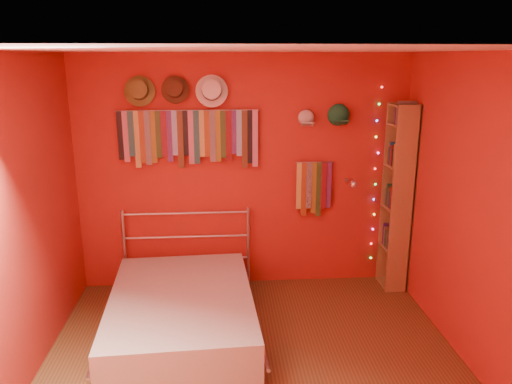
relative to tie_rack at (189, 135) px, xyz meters
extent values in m
plane|color=brown|center=(0.56, -1.68, -1.68)|extent=(3.50, 3.50, 0.00)
cube|color=#AB1D1B|center=(0.56, 0.07, -0.43)|extent=(3.50, 0.02, 2.50)
cube|color=#AB1D1B|center=(2.31, -1.68, -0.43)|extent=(0.02, 3.50, 2.50)
cube|color=#AB1D1B|center=(-1.19, -1.68, -0.43)|extent=(0.02, 3.50, 2.50)
cube|color=white|center=(0.56, -1.68, 0.82)|extent=(3.50, 3.50, 0.02)
cylinder|color=#B2B2B7|center=(0.00, 0.02, 0.25)|extent=(1.45, 0.01, 0.01)
cube|color=black|center=(-0.69, 0.01, 0.00)|extent=(0.06, 0.01, 0.49)
cube|color=#BA5D7A|center=(-0.63, 0.00, -0.01)|extent=(0.06, 0.01, 0.52)
cube|color=#1B5B5F|center=(-0.58, -0.01, 0.02)|extent=(0.06, 0.01, 0.46)
cube|color=tan|center=(-0.53, 0.01, -0.04)|extent=(0.06, 0.01, 0.58)
cube|color=maroon|center=(-0.47, 0.00, -0.02)|extent=(0.06, 0.01, 0.53)
cube|color=navy|center=(-0.42, -0.01, -0.03)|extent=(0.06, 0.01, 0.55)
cube|color=#7F6117|center=(-0.36, 0.01, -0.02)|extent=(0.06, 0.01, 0.53)
cube|color=#254B1E|center=(-0.31, 0.00, 0.01)|extent=(0.06, 0.01, 0.48)
cube|color=maroon|center=(-0.25, -0.01, 0.02)|extent=(0.06, 0.01, 0.46)
cube|color=#381862|center=(-0.20, 0.01, -0.01)|extent=(0.06, 0.01, 0.52)
cube|color=#7891D6|center=(-0.14, 0.00, 0.02)|extent=(0.06, 0.01, 0.46)
cube|color=#4E371A|center=(-0.09, -0.01, -0.05)|extent=(0.06, 0.01, 0.59)
cube|color=black|center=(-0.03, 0.01, 0.02)|extent=(0.06, 0.01, 0.46)
cube|color=#BD5E84|center=(0.02, 0.00, -0.03)|extent=(0.06, 0.01, 0.55)
cube|color=#174F52|center=(0.08, -0.01, -0.02)|extent=(0.06, 0.01, 0.55)
cube|color=tan|center=(0.13, 0.01, 0.01)|extent=(0.06, 0.01, 0.48)
cube|color=brown|center=(0.19, 0.00, 0.01)|extent=(0.06, 0.01, 0.48)
cube|color=#151252|center=(0.24, -0.01, -0.02)|extent=(0.06, 0.01, 0.53)
cube|color=olive|center=(0.30, 0.01, -0.02)|extent=(0.06, 0.01, 0.53)
cube|color=#274D1E|center=(0.35, 0.00, 0.00)|extent=(0.06, 0.01, 0.49)
cube|color=#640F0F|center=(0.41, -0.01, -0.01)|extent=(0.06, 0.01, 0.52)
cube|color=#401966|center=(0.46, 0.01, 0.02)|extent=(0.06, 0.01, 0.45)
cube|color=#79B1D7|center=(0.52, 0.00, 0.01)|extent=(0.06, 0.01, 0.47)
cube|color=#4F371A|center=(0.57, -0.01, -0.05)|extent=(0.06, 0.01, 0.60)
cube|color=black|center=(0.63, 0.01, -0.03)|extent=(0.06, 0.01, 0.55)
cube|color=#C06098|center=(0.68, 0.00, -0.05)|extent=(0.06, 0.01, 0.59)
cylinder|color=#B2B2B7|center=(1.31, 0.02, -0.31)|extent=(0.40, 0.01, 0.01)
cube|color=#B6B548|center=(1.15, 0.01, -0.56)|extent=(0.06, 0.01, 0.51)
cube|color=maroon|center=(1.20, 0.00, -0.60)|extent=(0.06, 0.01, 0.59)
cube|color=navy|center=(1.26, -0.01, -0.56)|extent=(0.06, 0.01, 0.50)
cube|color=olive|center=(1.31, 0.01, -0.59)|extent=(0.06, 0.01, 0.56)
cube|color=#214E1F|center=(1.36, 0.00, -0.61)|extent=(0.06, 0.01, 0.60)
cube|color=maroon|center=(1.42, -0.01, -0.56)|extent=(0.06, 0.01, 0.52)
cube|color=#4A1862|center=(1.47, 0.01, -0.56)|extent=(0.06, 0.01, 0.50)
cylinder|color=olive|center=(-0.47, 0.01, 0.45)|extent=(0.31, 0.08, 0.30)
cylinder|color=olive|center=(-0.47, -0.05, 0.46)|extent=(0.18, 0.15, 0.20)
cylinder|color=#332314|center=(-0.47, -0.02, 0.45)|extent=(0.19, 0.06, 0.19)
cylinder|color=#4B2F1A|center=(-0.12, 0.01, 0.46)|extent=(0.28, 0.07, 0.27)
cylinder|color=#4B2F1A|center=(-0.12, -0.04, 0.47)|extent=(0.16, 0.14, 0.18)
cylinder|color=black|center=(-0.12, -0.02, 0.46)|extent=(0.17, 0.06, 0.17)
cylinder|color=white|center=(0.24, 0.01, 0.44)|extent=(0.33, 0.08, 0.32)
cylinder|color=white|center=(0.24, -0.05, 0.46)|extent=(0.19, 0.16, 0.21)
cylinder|color=black|center=(0.24, -0.02, 0.45)|extent=(0.20, 0.07, 0.20)
ellipsoid|color=silver|center=(1.21, 0.02, 0.16)|extent=(0.17, 0.13, 0.17)
cube|color=silver|center=(1.21, -0.09, 0.11)|extent=(0.13, 0.09, 0.05)
ellipsoid|color=#197343|center=(1.55, 0.02, 0.19)|extent=(0.20, 0.15, 0.20)
cube|color=#197343|center=(1.55, -0.11, 0.13)|extent=(0.15, 0.11, 0.06)
sphere|color=#FF3333|center=(1.99, 0.03, 0.47)|extent=(0.02, 0.02, 0.02)
sphere|color=#33FF4C|center=(1.98, 0.03, 0.30)|extent=(0.02, 0.02, 0.02)
sphere|color=#4C66FF|center=(1.96, 0.03, 0.13)|extent=(0.02, 0.02, 0.02)
sphere|color=yellow|center=(1.96, 0.03, -0.05)|extent=(0.02, 0.02, 0.02)
sphere|color=#FF4CCC|center=(2.00, 0.03, -0.22)|extent=(0.02, 0.02, 0.02)
sphere|color=#FF3333|center=(1.98, 0.03, -0.39)|extent=(0.02, 0.02, 0.02)
sphere|color=#33FF4C|center=(1.99, 0.03, -0.56)|extent=(0.02, 0.02, 0.02)
sphere|color=#4C66FF|center=(1.98, 0.03, -0.73)|extent=(0.02, 0.02, 0.02)
sphere|color=yellow|center=(2.00, 0.03, -0.91)|extent=(0.02, 0.02, 0.02)
sphere|color=#FF4CCC|center=(2.00, 0.03, -1.08)|extent=(0.02, 0.02, 0.02)
sphere|color=#FF3333|center=(1.99, 0.03, -1.25)|extent=(0.02, 0.02, 0.02)
sphere|color=#33FF4C|center=(1.99, 0.03, -1.42)|extent=(0.02, 0.02, 0.02)
cylinder|color=#B2B2B7|center=(1.68, 0.05, -0.52)|extent=(0.04, 0.03, 0.04)
cylinder|color=#B2B2B7|center=(1.68, -0.09, -0.48)|extent=(0.02, 0.28, 0.09)
sphere|color=white|center=(1.68, -0.23, -0.49)|extent=(0.08, 0.08, 0.08)
cube|color=olive|center=(2.18, -0.31, -0.68)|extent=(0.24, 0.02, 2.00)
cube|color=olive|center=(2.18, 0.01, -0.68)|extent=(0.24, 0.02, 2.00)
cube|color=olive|center=(2.29, -0.15, -0.68)|extent=(0.02, 0.34, 2.00)
cube|color=olive|center=(2.18, -0.15, -1.66)|extent=(0.24, 0.32, 0.02)
cube|color=olive|center=(2.18, -0.15, -1.23)|extent=(0.24, 0.32, 0.02)
cube|color=olive|center=(2.18, -0.15, -0.78)|extent=(0.24, 0.32, 0.02)
cube|color=olive|center=(2.18, -0.15, -0.33)|extent=(0.24, 0.32, 0.02)
cube|color=olive|center=(2.18, -0.15, 0.10)|extent=(0.24, 0.32, 0.02)
cube|color=olive|center=(2.18, -0.15, 0.30)|extent=(0.24, 0.32, 0.02)
cylinder|color=#B2B2B7|center=(-0.73, -0.03, -1.23)|extent=(0.03, 0.03, 0.90)
cylinder|color=#B2B2B7|center=(0.60, -0.03, -1.23)|extent=(0.03, 0.03, 0.90)
cylinder|color=#B2B2B7|center=(-0.06, -0.03, -1.35)|extent=(1.33, 0.02, 0.02)
cylinder|color=#B2B2B7|center=(-0.06, -0.03, -1.09)|extent=(1.33, 0.02, 0.02)
cylinder|color=#B2B2B7|center=(-0.06, -0.03, -0.83)|extent=(1.33, 0.02, 0.02)
cube|color=#B8B3A6|center=(-0.06, -0.99, -1.47)|extent=(1.35, 1.86, 0.36)
cylinder|color=#B2B2B7|center=(-0.73, -0.99, -1.49)|extent=(0.12, 1.80, 0.03)
cylinder|color=#B2B2B7|center=(0.60, -0.99, -1.49)|extent=(0.12, 1.80, 0.03)
camera|label=1|loc=(0.31, -5.10, 0.78)|focal=35.00mm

